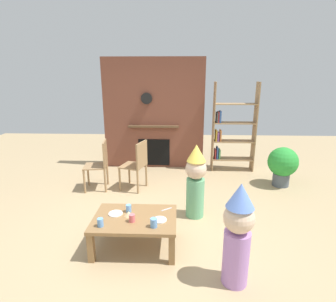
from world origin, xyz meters
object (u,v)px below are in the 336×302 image
Objects in this scene: dining_chair_left at (100,162)px; potted_plant_tall at (283,164)px; birthday_cake_slice at (129,214)px; child_in_pink at (196,179)px; child_with_cone_hat at (238,233)px; paper_cup_near_left at (132,218)px; coffee_table at (135,222)px; bookshelf at (230,131)px; dining_chair_middle at (137,163)px; paper_cup_near_right at (154,223)px; paper_cup_far_left at (100,222)px; paper_cup_center at (129,208)px; paper_plate_front at (116,214)px; paper_plate_rear at (160,220)px.

dining_chair_left reaches higher than potted_plant_tall.
child_in_pink reaches higher than birthday_cake_slice.
child_with_cone_hat is at bearing 58.49° from child_in_pink.
paper_cup_near_left is 2.01m from dining_chair_left.
paper_cup_near_left is 3.23m from potted_plant_tall.
coffee_table is 9.88× the size of birthday_cake_slice.
bookshelf is 2.11× the size of dining_chair_middle.
paper_cup_far_left is at bearing -179.08° from paper_cup_near_right.
dining_chair_left is at bearing -155.84° from bookshelf.
paper_cup_far_left is at bearing -126.75° from paper_cup_center.
potted_plant_tall is (2.56, 1.84, -0.01)m from paper_cup_center.
paper_plate_front is 1.24m from child_in_pink.
paper_cup_near_left is at bearing -172.98° from paper_plate_rear.
coffee_table is at bearing -19.81° from birthday_cake_slice.
dining_chair_left is (-1.66, 0.94, -0.07)m from child_in_pink.
bookshelf is 19.90× the size of paper_cup_far_left.
paper_cup_near_left is 0.24m from paper_cup_center.
birthday_cake_slice is at bearing 116.97° from paper_cup_near_left.
paper_plate_rear is at bearing -10.31° from coffee_table.
paper_cup_near_right is at bearing 0.92° from paper_cup_far_left.
potted_plant_tall is (1.38, 2.52, -0.14)m from child_with_cone_hat.
birthday_cake_slice is 1.31m from child_with_cone_hat.
paper_cup_near_right is 2.22m from dining_chair_left.
bookshelf is at bearing 65.44° from paper_plate_rear.
child_with_cone_hat reaches higher than paper_cup_far_left.
coffee_table is at bearing 0.00° from child_with_cone_hat.
potted_plant_tall is (2.71, 1.90, 0.03)m from paper_plate_front.
paper_cup_far_left is at bearing -139.11° from birthday_cake_slice.
paper_cup_near_left is at bearing 4.39° from child_with_cone_hat.
paper_plate_front is 1.64m from dining_chair_middle.
paper_cup_center is (-0.08, 0.23, 0.00)m from paper_cup_near_left.
paper_cup_center is 0.92× the size of birthday_cake_slice.
paper_cup_far_left is at bearing -161.20° from paper_cup_near_left.
paper_cup_near_left is 0.53× the size of paper_plate_front.
coffee_table is 0.26m from paper_plate_front.
paper_plate_front is (-0.15, -0.06, -0.04)m from paper_cup_center.
paper_cup_near_left is 0.08× the size of child_in_pink.
paper_plate_front is at bearing -10.48° from child_in_pink.
potted_plant_tall is at bearing 176.09° from dining_chair_left.
paper_plate_front is 0.19× the size of dining_chair_middle.
child_in_pink is at bearing -112.57° from bookshelf.
paper_plate_front is 1.76m from dining_chair_left.
bookshelf is 3.65m from paper_cup_far_left.
potted_plant_tall is at bearing 43.17° from paper_plate_rear.
paper_cup_far_left reaches higher than paper_plate_front.
paper_cup_center is at bearing 108.48° from dining_chair_left.
paper_cup_center is at bearing 135.85° from paper_cup_near_right.
paper_plate_front is (0.10, 0.28, -0.04)m from paper_cup_far_left.
paper_cup_near_right is at bearing -114.42° from bookshelf.
dining_chair_middle is (0.67, -0.00, 0.00)m from dining_chair_left.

